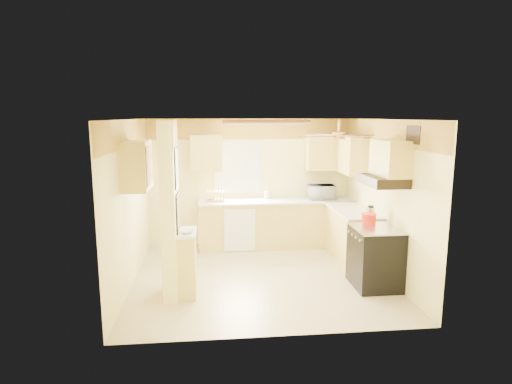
{
  "coord_description": "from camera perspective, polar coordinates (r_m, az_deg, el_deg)",
  "views": [
    {
      "loc": [
        -0.75,
        -6.49,
        2.55
      ],
      "look_at": [
        -0.04,
        0.35,
        1.33
      ],
      "focal_mm": 30.0,
      "sensor_mm": 36.0,
      "label": 1
    }
  ],
  "objects": [
    {
      "name": "ceiling_fan",
      "position": [
        6.05,
        10.97,
        7.41
      ],
      "size": [
        1.15,
        1.15,
        0.26
      ],
      "color": "gold",
      "rests_on": "ceiling"
    },
    {
      "name": "wall_back",
      "position": [
        8.52,
        -0.81,
        1.32
      ],
      "size": [
        4.0,
        0.0,
        4.0
      ],
      "primitive_type": "plane",
      "rotation": [
        1.57,
        0.0,
        0.0
      ],
      "color": "#FEF09B",
      "rests_on": "floor"
    },
    {
      "name": "partition_ledge",
      "position": [
        6.31,
        -9.16,
        -9.47
      ],
      "size": [
        0.25,
        0.55,
        0.9
      ],
      "primitive_type": "cube",
      "color": "#D8BD65",
      "rests_on": "floor"
    },
    {
      "name": "upper_cab_back_left",
      "position": [
        8.25,
        -6.63,
        5.16
      ],
      "size": [
        0.6,
        0.35,
        0.7
      ],
      "primitive_type": "cube",
      "color": "#D8BD65",
      "rests_on": "wall_back"
    },
    {
      "name": "ceiling_light_panel",
      "position": [
        7.04,
        1.02,
        9.33
      ],
      "size": [
        1.35,
        0.95,
        0.06
      ],
      "color": "brown",
      "rests_on": "ceiling"
    },
    {
      "name": "partition_column",
      "position": [
        6.11,
        -11.43,
        -2.39
      ],
      "size": [
        0.2,
        0.7,
        2.5
      ],
      "primitive_type": "cube",
      "color": "#FEF09B",
      "rests_on": "floor"
    },
    {
      "name": "stove",
      "position": [
        6.75,
        15.59,
        -8.33
      ],
      "size": [
        0.68,
        0.77,
        0.92
      ],
      "color": "black",
      "rests_on": "floor"
    },
    {
      "name": "microwave",
      "position": [
        8.48,
        8.72,
        -0.0
      ],
      "size": [
        0.51,
        0.34,
        0.28
      ],
      "primitive_type": "imported",
      "rotation": [
        0.0,
        0.0,
        3.14
      ],
      "color": "white",
      "rests_on": "countertop_back"
    },
    {
      "name": "ledge_top",
      "position": [
        6.17,
        -9.28,
        -5.35
      ],
      "size": [
        0.28,
        0.58,
        0.04
      ],
      "primitive_type": "cube",
      "color": "white",
      "rests_on": "partition_ledge"
    },
    {
      "name": "kettle",
      "position": [
        7.07,
        15.03,
        -2.63
      ],
      "size": [
        0.13,
        0.13,
        0.21
      ],
      "color": "silver",
      "rests_on": "countertop_right"
    },
    {
      "name": "range_hood",
      "position": [
        6.51,
        16.64,
        1.46
      ],
      "size": [
        0.5,
        0.76,
        0.14
      ],
      "primitive_type": "cube",
      "color": "black",
      "rests_on": "upper_cab_over_stove"
    },
    {
      "name": "window",
      "position": [
        8.45,
        -2.5,
        3.29
      ],
      "size": [
        0.92,
        0.02,
        1.02
      ],
      "color": "white",
      "rests_on": "wall_back"
    },
    {
      "name": "vent_grate",
      "position": [
        6.23,
        20.25,
        7.18
      ],
      "size": [
        0.02,
        0.4,
        0.25
      ],
      "primitive_type": "cube",
      "color": "black",
      "rests_on": "wall_right"
    },
    {
      "name": "lower_cabinets_right",
      "position": [
        7.79,
        12.71,
        -5.8
      ],
      "size": [
        0.6,
        1.4,
        0.9
      ],
      "primitive_type": "cube",
      "color": "#D8BD65",
      "rests_on": "floor"
    },
    {
      "name": "upper_cab_back_right",
      "position": [
        8.56,
        9.72,
        5.26
      ],
      "size": [
        0.9,
        0.35,
        0.7
      ],
      "primitive_type": "cube",
      "color": "#D8BD65",
      "rests_on": "wall_back"
    },
    {
      "name": "upper_cab_over_stove",
      "position": [
        6.5,
        17.48,
        4.34
      ],
      "size": [
        0.35,
        0.76,
        0.52
      ],
      "primitive_type": "cube",
      "color": "#D8BD65",
      "rests_on": "wall_right"
    },
    {
      "name": "poster_nashville",
      "position": [
        6.11,
        -10.37,
        -2.83
      ],
      "size": [
        0.02,
        0.42,
        0.57
      ],
      "color": "black",
      "rests_on": "partition_column"
    },
    {
      "name": "utensil_crock",
      "position": [
        8.44,
        1.48,
        -0.37
      ],
      "size": [
        0.12,
        0.12,
        0.23
      ],
      "color": "white",
      "rests_on": "countertop_back"
    },
    {
      "name": "dutch_oven",
      "position": [
        6.83,
        14.81,
        -3.41
      ],
      "size": [
        0.23,
        0.23,
        0.15
      ],
      "color": "red",
      "rests_on": "stove"
    },
    {
      "name": "dishwasher_panel",
      "position": [
        8.08,
        -2.18,
        -5.13
      ],
      "size": [
        0.58,
        0.02,
        0.8
      ],
      "primitive_type": "cube",
      "color": "white",
      "rests_on": "lower_cabinets_back"
    },
    {
      "name": "upper_cab_left_wall",
      "position": [
        6.37,
        -15.63,
        3.41
      ],
      "size": [
        0.35,
        0.75,
        0.7
      ],
      "primitive_type": "cube",
      "color": "#D8BD65",
      "rests_on": "wall_left"
    },
    {
      "name": "wall_left",
      "position": [
        6.74,
        -16.51,
        -1.45
      ],
      "size": [
        0.0,
        3.8,
        3.8
      ],
      "primitive_type": "plane",
      "rotation": [
        1.57,
        0.0,
        1.57
      ],
      "color": "#FEF09B",
      "rests_on": "floor"
    },
    {
      "name": "wallpaper_border",
      "position": [
        8.41,
        -0.82,
        8.39
      ],
      "size": [
        4.0,
        0.02,
        0.4
      ],
      "primitive_type": "cube",
      "color": "#FAD449",
      "rests_on": "wall_back"
    },
    {
      "name": "wall_right",
      "position": [
        7.17,
        16.75,
        -0.79
      ],
      "size": [
        0.0,
        3.8,
        3.8
      ],
      "primitive_type": "plane",
      "rotation": [
        1.57,
        0.0,
        -1.57
      ],
      "color": "#FEF09B",
      "rests_on": "floor"
    },
    {
      "name": "countertop_back",
      "position": [
        8.34,
        2.81,
        -1.19
      ],
      "size": [
        3.04,
        0.64,
        0.04
      ],
      "primitive_type": "cube",
      "color": "white",
      "rests_on": "lower_cabinets_back"
    },
    {
      "name": "lower_cabinets_back",
      "position": [
        8.45,
        2.77,
        -4.3
      ],
      "size": [
        3.0,
        0.6,
        0.9
      ],
      "primitive_type": "cube",
      "color": "#D8BD65",
      "rests_on": "floor"
    },
    {
      "name": "upper_cab_right",
      "position": [
        8.19,
        12.47,
        4.95
      ],
      "size": [
        0.35,
        1.0,
        0.7
      ],
      "primitive_type": "cube",
      "color": "#D8BD65",
      "rests_on": "wall_right"
    },
    {
      "name": "dish_rack",
      "position": [
        8.22,
        -5.43,
        -0.74
      ],
      "size": [
        0.35,
        0.26,
        0.2
      ],
      "color": "tan",
      "rests_on": "countertop_back"
    },
    {
      "name": "wall_front",
      "position": [
        4.83,
        3.25,
        -5.54
      ],
      "size": [
        4.0,
        0.0,
        4.0
      ],
      "primitive_type": "plane",
      "rotation": [
        -1.57,
        0.0,
        0.0
      ],
      "color": "#FEF09B",
      "rests_on": "floor"
    },
    {
      "name": "countertop_right",
      "position": [
        7.67,
        12.77,
        -2.42
      ],
      "size": [
        0.64,
        1.44,
        0.04
      ],
      "primitive_type": "cube",
      "color": "white",
      "rests_on": "lower_cabinets_right"
    },
    {
      "name": "floor",
      "position": [
        7.01,
        0.63,
        -11.23
      ],
      "size": [
        4.0,
        4.0,
        0.0
      ],
      "primitive_type": "plane",
      "color": "#C5B488",
      "rests_on": "ground"
    },
    {
      "name": "bowl",
      "position": [
        6.06,
        -9.13,
        -5.21
      ],
      "size": [
        0.24,
        0.24,
        0.05
      ],
      "primitive_type": "imported",
      "rotation": [
        0.0,
        0.0,
        0.37
      ],
      "color": "white",
      "rests_on": "ledge_top"
    },
    {
      "name": "ceiling",
      "position": [
        6.53,
        0.67,
        9.66
      ],
      "size": [
        4.0,
        4.0,
        0.0
      ],
      "primitive_type": "plane",
      "rotation": [
        3.14,
        0.0,
        0.0
      ],
      "color": "white",
      "rests_on": "wall_back"
    },
    {
      "name": "poster_menu",
      "position": [
        6.0,
        -10.57,
        3.23
      ],
      "size": [
        0.02,
        0.42,
        0.57
      ],
      "color": "black",
      "rests_on": "partition_column"
    }
  ]
}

